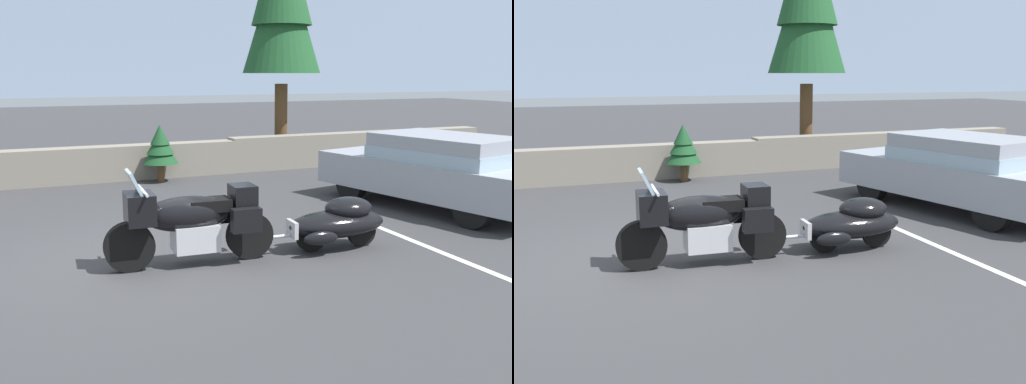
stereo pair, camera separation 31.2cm
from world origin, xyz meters
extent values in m
plane|color=#38383A|center=(0.00, 0.00, 0.00)|extent=(80.00, 80.00, 0.00)
cube|color=gray|center=(0.00, 6.40, 0.42)|extent=(8.00, 0.55, 0.83)
cube|color=gray|center=(8.00, 6.41, 0.44)|extent=(8.00, 0.53, 0.89)
cube|color=#8C9EB7|center=(0.00, 96.39, 8.00)|extent=(240.00, 80.00, 16.00)
cylinder|color=black|center=(-0.04, -0.38, 0.33)|extent=(0.67, 0.18, 0.66)
cylinder|color=black|center=(1.61, -0.49, 0.33)|extent=(0.67, 0.18, 0.66)
cube|color=silver|center=(0.83, -0.44, 0.38)|extent=(0.63, 0.48, 0.36)
ellipsoid|color=black|center=(0.73, -0.43, 0.71)|extent=(1.23, 0.52, 0.48)
cube|color=black|center=(0.11, -0.39, 0.83)|extent=(0.39, 0.54, 0.40)
cube|color=#9EB7C6|center=(0.06, -0.39, 1.16)|extent=(0.22, 0.45, 0.34)
cube|color=black|center=(1.03, -0.45, 0.81)|extent=(0.58, 0.40, 0.16)
cube|color=black|center=(1.51, -0.48, 0.91)|extent=(0.35, 0.42, 0.28)
cube|color=black|center=(1.44, -0.78, 0.63)|extent=(0.41, 0.19, 0.32)
cube|color=black|center=(1.48, -0.18, 0.63)|extent=(0.41, 0.19, 0.32)
cylinder|color=silver|center=(0.16, -0.39, 1.06)|extent=(0.08, 0.70, 0.04)
cylinder|color=silver|center=(0.01, -0.38, 0.58)|extent=(0.26, 0.09, 0.54)
cylinder|color=black|center=(2.54, -0.55, 0.22)|extent=(0.45, 0.13, 0.44)
cylinder|color=black|center=(3.37, -0.60, 0.22)|extent=(0.45, 0.13, 0.44)
ellipsoid|color=black|center=(2.96, -0.57, 0.38)|extent=(1.54, 0.77, 0.40)
ellipsoid|color=black|center=(3.13, -0.58, 0.60)|extent=(0.75, 0.61, 0.32)
cube|color=silver|center=(2.25, -0.53, 0.36)|extent=(0.08, 0.32, 0.24)
ellipsoid|color=black|center=(2.52, -0.87, 0.28)|extent=(0.53, 0.17, 0.20)
ellipsoid|color=black|center=(2.56, -0.23, 0.28)|extent=(0.53, 0.17, 0.20)
cylinder|color=silver|center=(1.86, -0.50, 0.27)|extent=(0.70, 0.09, 0.05)
cylinder|color=black|center=(5.00, 2.23, 0.34)|extent=(0.37, 0.71, 0.68)
cylinder|color=black|center=(6.50, 2.58, 0.34)|extent=(0.37, 0.71, 0.68)
cylinder|color=black|center=(5.62, -0.49, 0.34)|extent=(0.37, 0.71, 0.68)
cube|color=#999EA8|center=(6.06, 1.04, 0.61)|extent=(2.78, 4.79, 0.64)
cube|color=#999EA8|center=(6.11, 0.82, 1.17)|extent=(2.11, 2.77, 0.48)
cube|color=#9EB7C6|center=(6.11, 0.82, 1.05)|extent=(2.16, 2.82, 0.24)
cylinder|color=brown|center=(5.85, 7.29, 1.12)|extent=(0.36, 0.36, 2.23)
cone|color=#1E5128|center=(5.85, 7.29, 4.29)|extent=(2.16, 2.16, 3.53)
cylinder|color=brown|center=(1.97, 5.76, 0.20)|extent=(0.16, 0.16, 0.39)
cone|color=#194723|center=(1.97, 5.76, 0.75)|extent=(0.84, 0.84, 0.62)
cone|color=#194723|center=(1.97, 5.76, 0.94)|extent=(0.65, 0.65, 0.54)
cone|color=#194723|center=(1.97, 5.76, 1.12)|extent=(0.46, 0.46, 0.46)
cube|color=silver|center=(4.24, -1.50, 0.00)|extent=(0.12, 3.60, 0.01)
camera|label=1|loc=(-1.47, -7.77, 2.55)|focal=41.43mm
camera|label=2|loc=(-1.18, -7.88, 2.55)|focal=41.43mm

